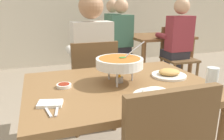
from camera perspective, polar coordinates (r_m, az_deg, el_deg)
The scene contains 18 objects.
dining_table_main at distance 1.44m, azimuth 1.97°, elevation -7.75°, with size 1.16×0.86×0.73m.
chair_diner_main at distance 2.12m, azimuth -5.02°, elevation -2.86°, with size 0.44×0.44×0.90m.
diner_main at distance 2.08m, azimuth -5.41°, elevation 3.56°, with size 0.40×0.45×1.31m.
curry_bowl at distance 1.39m, azimuth 1.97°, elevation 1.84°, with size 0.33×0.30×0.26m.
rice_plate at distance 1.21m, azimuth 11.12°, elevation -6.19°, with size 0.24×0.24×0.06m.
appetizer_plate at distance 1.59m, azimuth 14.57°, elevation -0.93°, with size 0.24×0.24×0.06m.
sauce_dish at distance 1.37m, azimuth -12.36°, elevation -3.94°, with size 0.09×0.09×0.02m.
napkin_folded at distance 1.15m, azimuth -15.75°, elevation -8.41°, with size 0.12×0.08×0.02m, color white.
fork_utensil at distance 1.10m, azimuth -16.60°, elevation -9.75°, with size 0.01×0.17×0.01m, color silver.
spoon_utensil at distance 1.11m, azimuth -13.98°, elevation -9.49°, with size 0.01×0.17×0.01m, color silver.
drink_glass at distance 1.43m, azimuth 24.48°, elevation -2.20°, with size 0.07×0.07×0.13m.
dining_table_far at distance 3.86m, azimuth 11.81°, elevation 6.92°, with size 1.00×0.80×0.73m.
chair_bg_left at distance 4.07m, azimuth 0.77°, elevation 6.48°, with size 0.45×0.45×0.90m.
chair_bg_middle at distance 3.50m, azimuth 16.33°, elevation 4.20°, with size 0.46×0.46×0.90m.
chair_bg_right at distance 3.62m, azimuth 1.71°, elevation 5.23°, with size 0.45×0.45×0.90m.
patron_bg_left at distance 4.12m, azimuth 0.62°, elevation 9.91°, with size 0.45×0.40×1.31m.
patron_bg_middle at distance 3.38m, azimuth 16.64°, elevation 7.84°, with size 0.40×0.45×1.31m.
patron_bg_right at distance 3.60m, azimuth 2.11°, elevation 8.98°, with size 0.40×0.45×1.31m.
Camera 1 is at (-0.48, -1.23, 1.20)m, focal length 35.23 mm.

